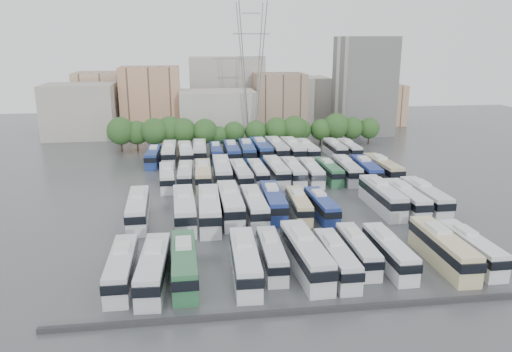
{
  "coord_description": "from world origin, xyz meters",
  "views": [
    {
      "loc": [
        -13.99,
        -74.4,
        25.31
      ],
      "look_at": [
        -2.94,
        5.89,
        3.0
      ],
      "focal_mm": 35.0,
      "sensor_mm": 36.0,
      "label": 1
    }
  ],
  "objects": [
    {
      "name": "bus_r0_s7",
      "position": [
        1.82,
        -25.07,
        1.76
      ],
      "size": [
        2.51,
        11.44,
        3.59
      ],
      "rotation": [
        0.0,
        0.0,
        0.0
      ],
      "color": "silver",
      "rests_on": "ground"
    },
    {
      "name": "tree_line",
      "position": [
        -2.01,
        42.1,
        4.44
      ],
      "size": [
        65.63,
        7.81,
        8.1
      ],
      "color": "black",
      "rests_on": "ground"
    },
    {
      "name": "bus_r1_s2",
      "position": [
        -14.96,
        -6.77,
        2.09
      ],
      "size": [
        3.42,
        13.65,
        4.26
      ],
      "rotation": [
        0.0,
        0.0,
        0.03
      ],
      "color": "silver",
      "rests_on": "ground"
    },
    {
      "name": "bus_r2_s7",
      "position": [
        1.72,
        12.62,
        1.96
      ],
      "size": [
        3.18,
        12.8,
        3.99
      ],
      "rotation": [
        0.0,
        0.0,
        0.03
      ],
      "color": "silver",
      "rests_on": "ground"
    },
    {
      "name": "ground",
      "position": [
        0.0,
        0.0,
        0.0
      ],
      "size": [
        220.0,
        220.0,
        0.0
      ],
      "primitive_type": "plane",
      "color": "#424447",
      "rests_on": "ground"
    },
    {
      "name": "bus_r0_s2",
      "position": [
        -14.94,
        -24.39,
        1.9
      ],
      "size": [
        2.92,
        12.41,
        3.88
      ],
      "rotation": [
        0.0,
        0.0,
        0.02
      ],
      "color": "#2C673F",
      "rests_on": "ground"
    },
    {
      "name": "bus_r1_s11",
      "position": [
        15.07,
        -4.98,
        2.07
      ],
      "size": [
        2.96,
        13.47,
        4.23
      ],
      "rotation": [
        0.0,
        0.0,
        0.0
      ],
      "color": "silver",
      "rests_on": "ground"
    },
    {
      "name": "bus_r0_s4",
      "position": [
        -8.38,
        -24.74,
        1.93
      ],
      "size": [
        3.1,
        12.62,
        3.94
      ],
      "rotation": [
        0.0,
        0.0,
        -0.03
      ],
      "color": "silver",
      "rests_on": "ground"
    },
    {
      "name": "bus_r3_s6",
      "position": [
        -1.62,
        29.83,
        2.02
      ],
      "size": [
        3.21,
        13.16,
        4.11
      ],
      "rotation": [
        0.0,
        0.0,
        -0.03
      ],
      "color": "navy",
      "rests_on": "ground"
    },
    {
      "name": "bus_r3_s7",
      "position": [
        1.57,
        30.51,
        2.08
      ],
      "size": [
        3.43,
        13.59,
        4.23
      ],
      "rotation": [
        0.0,
        0.0,
        0.04
      ],
      "color": "navy",
      "rests_on": "ground"
    },
    {
      "name": "bus_r3_s10",
      "position": [
        11.44,
        29.64,
        1.89
      ],
      "size": [
        3.2,
        12.4,
        3.86
      ],
      "rotation": [
        0.0,
        0.0,
        0.04
      ],
      "color": "silver",
      "rests_on": "ground"
    },
    {
      "name": "bus_r0_s8",
      "position": [
        5.06,
        -22.85,
        1.68
      ],
      "size": [
        2.57,
        10.94,
        3.42
      ],
      "rotation": [
        0.0,
        0.0,
        -0.02
      ],
      "color": "silver",
      "rests_on": "ground"
    },
    {
      "name": "bus_r2_s13",
      "position": [
        21.67,
        11.59,
        1.99
      ],
      "size": [
        3.39,
        13.05,
        4.06
      ],
      "rotation": [
        0.0,
        0.0,
        0.04
      ],
      "color": "tan",
      "rests_on": "ground"
    },
    {
      "name": "bus_r0_s11",
      "position": [
        14.71,
        -24.52,
        2.0
      ],
      "size": [
        3.05,
        13.04,
        4.08
      ],
      "rotation": [
        0.0,
        0.0,
        -0.02
      ],
      "color": "beige",
      "rests_on": "ground"
    },
    {
      "name": "bus_r1_s7",
      "position": [
        1.77,
        -6.15,
        1.7
      ],
      "size": [
        2.88,
        11.12,
        3.46
      ],
      "rotation": [
        0.0,
        0.0,
        -0.04
      ],
      "color": "#CABC8B",
      "rests_on": "ground"
    },
    {
      "name": "bus_r3_s9",
      "position": [
        8.41,
        29.63,
        2.08
      ],
      "size": [
        3.3,
        13.56,
        4.23
      ],
      "rotation": [
        0.0,
        0.0,
        0.03
      ],
      "color": "silver",
      "rests_on": "ground"
    },
    {
      "name": "bus_r1_s12",
      "position": [
        18.35,
        -6.14,
        1.92
      ],
      "size": [
        2.72,
        12.48,
        3.92
      ],
      "rotation": [
        0.0,
        0.0,
        0.0
      ],
      "color": "silver",
      "rests_on": "ground"
    },
    {
      "name": "apartment_tower",
      "position": [
        34.0,
        58.0,
        13.0
      ],
      "size": [
        14.0,
        14.0,
        26.0
      ],
      "primitive_type": "cube",
      "color": "silver",
      "rests_on": "ground"
    },
    {
      "name": "bus_r1_s6",
      "position": [
        -1.82,
        -4.68,
        1.92
      ],
      "size": [
        3.07,
        12.52,
        3.91
      ],
      "rotation": [
        0.0,
        0.0,
        -0.03
      ],
      "color": "navy",
      "rests_on": "ground"
    },
    {
      "name": "bus_r0_s12",
      "position": [
        18.22,
        -24.46,
        1.79
      ],
      "size": [
        2.69,
        11.64,
        3.64
      ],
      "rotation": [
        0.0,
        0.0,
        0.01
      ],
      "color": "white",
      "rests_on": "ground"
    },
    {
      "name": "bus_r1_s8",
      "position": [
        4.95,
        -7.08,
        1.71
      ],
      "size": [
        2.82,
        11.18,
        3.48
      ],
      "rotation": [
        0.0,
        0.0,
        0.04
      ],
      "color": "navy",
      "rests_on": "ground"
    },
    {
      "name": "electricity_pylon",
      "position": [
        2.0,
        50.0,
        18.66
      ],
      "size": [
        9.0,
        6.91,
        33.83
      ],
      "color": "slate",
      "rests_on": "ground"
    },
    {
      "name": "bus_r2_s11",
      "position": [
        14.9,
        12.03,
        1.91
      ],
      "size": [
        3.17,
        12.47,
        3.88
      ],
      "rotation": [
        0.0,
        0.0,
        -0.04
      ],
      "color": "silver",
      "rests_on": "ground"
    },
    {
      "name": "bus_r2_s2",
      "position": [
        -14.81,
        12.48,
        1.79
      ],
      "size": [
        2.83,
        11.71,
        3.66
      ],
      "rotation": [
        0.0,
        0.0,
        -0.02
      ],
      "color": "silver",
      "rests_on": "ground"
    },
    {
      "name": "parapet",
      "position": [
        0.0,
        -33.0,
        0.25
      ],
      "size": [
        56.0,
        0.5,
        0.5
      ],
      "primitive_type": "cube",
      "color": "#2D2D30",
      "rests_on": "ground"
    },
    {
      "name": "bus_r3_s4",
      "position": [
        -8.23,
        30.93,
        1.71
      ],
      "size": [
        2.56,
        11.14,
        3.49
      ],
      "rotation": [
        0.0,
        0.0,
        -0.01
      ],
      "color": "navy",
      "rests_on": "ground"
    },
    {
      "name": "bus_r1_s5",
      "position": [
        -4.89,
        -6.49,
        1.92
      ],
      "size": [
        2.82,
        12.46,
        3.9
      ],
      "rotation": [
        0.0,
        0.0,
        0.01
      ],
      "color": "silver",
      "rests_on": "ground"
    },
    {
      "name": "bus_r3_s12",
      "position": [
        18.08,
        30.35,
        1.79
      ],
      "size": [
        2.55,
        11.62,
        3.64
      ],
      "rotation": [
        0.0,
        0.0,
        0.0
      ],
      "color": "silver",
      "rests_on": "ground"
    },
    {
      "name": "bus_r2_s8",
      "position": [
        4.86,
        12.02,
        1.85
      ],
      "size": [
        2.64,
        12.02,
        3.77
      ],
      "rotation": [
        0.0,
        0.0,
        -0.0
      ],
      "color": "silver",
      "rests_on": "ground"
    },
    {
      "name": "bus_r3_s1",
      "position": [
        -18.19,
        30.52,
        1.97
      ],
      "size": [
        2.88,
        12.83,
        4.02
      ],
      "rotation": [
        0.0,
        0.0,
        -0.01
      ],
      "color": "white",
      "rests_on": "ground"
    },
    {
      "name": "bus_r2_s5",
      "position": [
        -4.99,
        11.08,
        1.91
      ],
      "size": [
        3.27,
        12.49,
        3.88
      ],
      "rotation": [
        0.0,
        0.0,
        0.05
      ],
      "color": "silver",
      "rests_on": "ground"
    },
    {
      "name": "bus_r2_s12",
      "position": [
        18.35,
        11.22,
        1.93
      ],
      "size": [
        3.36,
        12.67,
        3.94
      ],
      "rotation": [
        0.0,
        0.0,
        -0.05
      ],
      "color": "navy",
      "rests_on": "ground"
    },
    {
      "name": "bus_r3_s3",
      "position": [
        -11.71,
        31.03,
        1.97
      ],
      "size": [
        3.13,
        12.85,
        4.01
      ],
      "rotation": [
        0.0,
        0.0,
        -0.03
      ],
      "color": "silver",
      "rests_on": "ground"
    },
    {
      "name": "bus_r2_s9",
      "position": [
        8.11,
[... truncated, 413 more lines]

